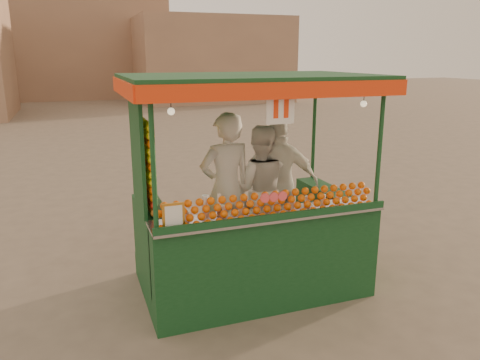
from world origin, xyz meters
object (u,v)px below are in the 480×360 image
object	(u,v)px
vendor_left	(226,188)
vendor_middle	(260,189)
juice_cart	(248,225)
vendor_right	(279,184)

from	to	relation	value
vendor_left	vendor_middle	xyz separation A→B (m)	(0.49, 0.14, -0.10)
juice_cart	vendor_right	bearing A→B (deg)	36.98
vendor_middle	vendor_left	bearing A→B (deg)	38.27
juice_cart	vendor_middle	distance (m)	0.62
vendor_left	vendor_middle	bearing A→B (deg)	-170.63
vendor_middle	vendor_right	world-z (taller)	vendor_right
juice_cart	vendor_left	world-z (taller)	juice_cart
juice_cart	vendor_left	xyz separation A→B (m)	(-0.16, 0.31, 0.37)
juice_cart	vendor_right	xyz separation A→B (m)	(0.58, 0.44, 0.33)
vendor_middle	vendor_right	size ratio (longest dim) A/B	0.94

